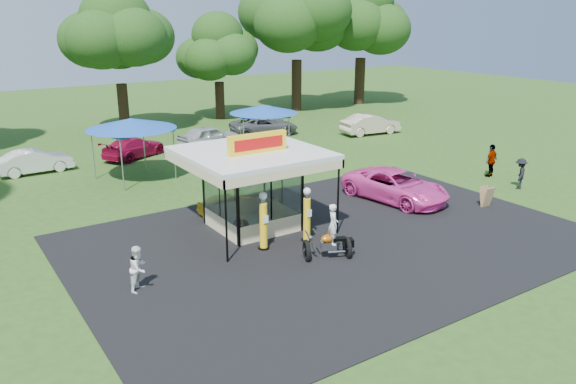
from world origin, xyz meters
name	(u,v)px	position (x,y,z in m)	size (l,w,h in m)	color
ground	(366,257)	(0.00, 0.00, 0.00)	(120.00, 120.00, 0.00)	#2A5019
asphalt_apron	(333,240)	(0.00, 2.00, 0.02)	(20.00, 14.00, 0.04)	black
gas_station_kiosk	(252,188)	(-2.00, 4.99, 1.78)	(5.40, 5.40, 4.18)	white
gas_pump_left	(263,222)	(-2.82, 2.75, 1.12)	(0.44, 0.44, 2.34)	black
gas_pump_right	(307,216)	(-0.98, 2.48, 1.08)	(0.42, 0.42, 2.26)	black
motorcycle	(331,237)	(-1.16, 0.68, 0.86)	(1.94, 1.48, 2.21)	black
spare_tires	(242,228)	(-2.85, 4.44, 0.36)	(0.92, 0.81, 0.74)	black
a_frame_sign	(486,197)	(8.51, 1.26, 0.50)	(0.56, 0.51, 0.98)	#593819
kiosk_car	(228,203)	(-2.00, 7.20, 0.48)	(1.13, 2.82, 0.96)	yellow
pink_sedan	(396,186)	(5.64, 4.34, 0.75)	(2.47, 5.36, 1.49)	#FF45B2
spectator_west	(139,268)	(-7.95, 2.14, 0.78)	(0.76, 0.59, 1.56)	white
spectator_east_a	(520,174)	(12.40, 2.20, 0.81)	(1.04, 0.60, 1.61)	black
spectator_east_b	(491,161)	(13.05, 4.49, 0.92)	(1.08, 0.45, 1.85)	gray
bg_car_a	(35,161)	(-7.99, 19.40, 0.68)	(1.43, 4.11, 1.35)	silver
bg_car_b	(134,147)	(-2.05, 19.82, 0.65)	(1.81, 4.45, 1.29)	maroon
bg_car_c	(209,136)	(3.16, 19.76, 0.75)	(1.78, 4.41, 1.50)	#B8BABD
bg_car_d	(264,126)	(8.40, 21.21, 0.71)	(2.35, 5.09, 1.42)	#595A5C
bg_car_e	(370,124)	(15.30, 17.05, 0.76)	(1.61, 4.63, 1.52)	beige
tent_west	(131,124)	(-3.63, 15.06, 3.05)	(4.82, 4.82, 3.37)	gray
tent_east	(264,109)	(5.61, 16.60, 2.80)	(4.43, 4.43, 3.10)	gray
oak_far_c	(118,44)	(0.07, 28.11, 6.61)	(8.84, 8.84, 10.42)	black
oak_far_d	(218,53)	(8.85, 29.27, 5.58)	(7.36, 7.36, 8.76)	black
oak_far_e	(297,19)	(16.94, 29.35, 8.27)	(10.88, 10.88, 12.95)	black
oak_far_f	(362,23)	(24.61, 29.28, 7.90)	(10.22, 10.22, 12.31)	black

